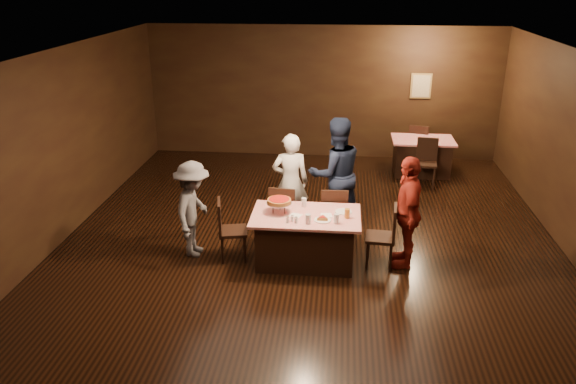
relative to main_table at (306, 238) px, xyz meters
The scene contains 23 objects.
room 1.77m from the main_table, 86.40° to the left, with size 10.00×10.04×3.02m.
main_table is the anchor object (origin of this frame).
back_table 4.74m from the main_table, 62.14° to the left, with size 1.30×0.90×0.77m, color red.
chair_far_left 0.85m from the main_table, 118.07° to the left, with size 0.42×0.42×0.95m, color black.
chair_far_right 0.85m from the main_table, 61.93° to the left, with size 0.42×0.42×0.95m, color black.
chair_end_left 1.10m from the main_table, behind, with size 0.42×0.42×0.95m, color black.
chair_end_right 1.10m from the main_table, ahead, with size 0.42×0.42×0.95m, color black.
chair_back_near 4.14m from the main_table, 57.60° to the left, with size 0.42×0.42×0.95m, color black.
chair_back_far 5.28m from the main_table, 65.18° to the left, with size 0.42×0.42×0.95m, color black.
diner_white_jacket 1.31m from the main_table, 106.10° to the left, with size 0.61×0.40×1.66m, color silver.
diner_navy_hoodie 1.46m from the main_table, 72.39° to the left, with size 0.94×0.73×1.93m, color black.
diner_grey_knit 1.76m from the main_table, behind, with size 0.97×0.56×1.50m, color #57575C.
diner_red_shirt 1.54m from the main_table, ahead, with size 0.99×0.41×1.69m, color maroon.
pizza_stand 0.70m from the main_table, behind, with size 0.38×0.38×0.22m.
plate_with_slice 0.51m from the main_table, 35.75° to the right, with size 0.25×0.25×0.06m.
plate_empty 0.69m from the main_table, 15.26° to the left, with size 0.25×0.25×0.01m, color white.
glass_front_left 0.55m from the main_table, 80.54° to the right, with size 0.08×0.08×0.14m, color silver.
glass_front_right 0.69m from the main_table, 29.05° to the right, with size 0.08×0.08×0.14m, color silver.
glass_amber 0.75m from the main_table, ahead, with size 0.08×0.08×0.14m, color #BF7F26.
glass_back 0.55m from the main_table, 99.46° to the left, with size 0.08×0.08×0.14m, color silver.
condiments 0.55m from the main_table, 122.43° to the right, with size 0.17×0.10×0.09m.
napkin_center 0.49m from the main_table, ahead, with size 0.16×0.16×0.01m, color white.
napkin_left 0.42m from the main_table, 161.57° to the right, with size 0.16×0.16×0.01m, color white.
Camera 1 is at (0.45, -7.79, 4.12)m, focal length 35.00 mm.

